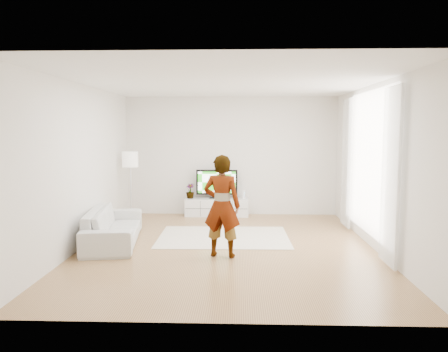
{
  "coord_description": "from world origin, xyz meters",
  "views": [
    {
      "loc": [
        0.21,
        -7.37,
        2.01
      ],
      "look_at": [
        -0.07,
        0.4,
        1.2
      ],
      "focal_mm": 35.0,
      "sensor_mm": 36.0,
      "label": 1
    }
  ],
  "objects_px": {
    "media_console": "(217,207)",
    "television": "(217,183)",
    "sofa": "(114,226)",
    "player": "(222,206)",
    "rug": "(224,237)",
    "floor_lamp": "(130,162)"
  },
  "relations": [
    {
      "from": "media_console",
      "to": "television",
      "type": "bearing_deg",
      "value": 90.0
    },
    {
      "from": "television",
      "to": "sofa",
      "type": "relative_size",
      "value": 0.46
    },
    {
      "from": "player",
      "to": "media_console",
      "type": "bearing_deg",
      "value": -74.75
    },
    {
      "from": "media_console",
      "to": "player",
      "type": "distance_m",
      "value": 3.41
    },
    {
      "from": "media_console",
      "to": "sofa",
      "type": "bearing_deg",
      "value": -123.95
    },
    {
      "from": "television",
      "to": "sofa",
      "type": "height_order",
      "value": "television"
    },
    {
      "from": "rug",
      "to": "sofa",
      "type": "xyz_separation_m",
      "value": [
        -1.95,
        -0.48,
        0.3
      ]
    },
    {
      "from": "sofa",
      "to": "floor_lamp",
      "type": "bearing_deg",
      "value": -3.49
    },
    {
      "from": "television",
      "to": "player",
      "type": "distance_m",
      "value": 3.38
    },
    {
      "from": "sofa",
      "to": "floor_lamp",
      "type": "xyz_separation_m",
      "value": [
        -0.16,
        1.91,
        1.0
      ]
    },
    {
      "from": "player",
      "to": "sofa",
      "type": "relative_size",
      "value": 0.77
    },
    {
      "from": "television",
      "to": "floor_lamp",
      "type": "relative_size",
      "value": 0.63
    },
    {
      "from": "television",
      "to": "rug",
      "type": "bearing_deg",
      "value": -83.62
    },
    {
      "from": "player",
      "to": "television",
      "type": "bearing_deg",
      "value": -74.79
    },
    {
      "from": "television",
      "to": "rug",
      "type": "relative_size",
      "value": 0.4
    },
    {
      "from": "media_console",
      "to": "sofa",
      "type": "distance_m",
      "value": 3.08
    },
    {
      "from": "rug",
      "to": "floor_lamp",
      "type": "height_order",
      "value": "floor_lamp"
    },
    {
      "from": "media_console",
      "to": "floor_lamp",
      "type": "height_order",
      "value": "floor_lamp"
    },
    {
      "from": "television",
      "to": "sofa",
      "type": "distance_m",
      "value": 3.13
    },
    {
      "from": "player",
      "to": "floor_lamp",
      "type": "xyz_separation_m",
      "value": [
        -2.13,
        2.7,
        0.48
      ]
    },
    {
      "from": "media_console",
      "to": "floor_lamp",
      "type": "bearing_deg",
      "value": -161.22
    },
    {
      "from": "media_console",
      "to": "sofa",
      "type": "xyz_separation_m",
      "value": [
        -1.72,
        -2.55,
        0.1
      ]
    }
  ]
}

